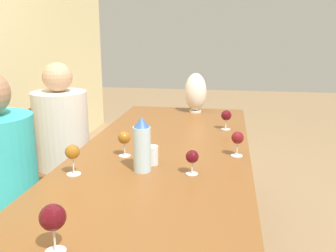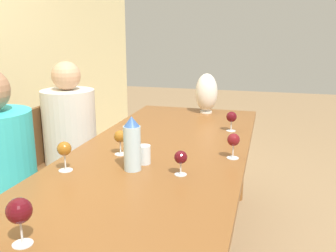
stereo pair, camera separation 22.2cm
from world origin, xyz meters
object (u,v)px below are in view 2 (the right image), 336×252
(water_tumbler, at_px, (144,155))
(person_near, at_px, (1,179))
(water_bottle, at_px, (132,144))
(person_far, at_px, (73,141))
(chair_far, at_px, (64,159))
(wine_glass_0, at_px, (181,158))
(wine_glass_5, at_px, (19,212))
(wine_glass_4, at_px, (233,141))
(wine_glass_1, at_px, (64,150))
(wine_glass_3, at_px, (120,137))
(wine_glass_2, at_px, (231,117))
(vase, at_px, (206,93))

(water_tumbler, bearing_deg, person_near, 101.76)
(water_bottle, height_order, person_far, person_far)
(chair_far, distance_m, person_near, 0.77)
(water_tumbler, bearing_deg, wine_glass_0, -114.94)
(wine_glass_5, relative_size, person_near, 0.13)
(wine_glass_4, relative_size, person_near, 0.11)
(wine_glass_1, relative_size, wine_glass_3, 1.07)
(water_bottle, distance_m, wine_glass_5, 0.71)
(wine_glass_4, bearing_deg, water_tumbler, 114.99)
(wine_glass_1, xyz_separation_m, chair_far, (0.79, 0.49, -0.36))
(wine_glass_5, bearing_deg, water_tumbler, -9.67)
(wine_glass_0, height_order, wine_glass_2, wine_glass_2)
(wine_glass_1, distance_m, wine_glass_3, 0.33)
(wine_glass_3, relative_size, wine_glass_4, 1.00)
(wine_glass_3, relative_size, wine_glass_5, 0.86)
(water_bottle, xyz_separation_m, vase, (1.35, -0.13, 0.04))
(wine_glass_4, distance_m, person_far, 1.25)
(water_bottle, bearing_deg, person_near, 94.64)
(water_tumbler, relative_size, chair_far, 0.11)
(water_tumbler, bearing_deg, wine_glass_4, -65.01)
(water_tumbler, distance_m, wine_glass_3, 0.20)
(water_tumbler, relative_size, wine_glass_5, 0.60)
(wine_glass_3, bearing_deg, wine_glass_2, -39.51)
(wine_glass_4, height_order, person_near, person_near)
(wine_glass_0, xyz_separation_m, wine_glass_3, (0.20, 0.38, 0.01))
(water_tumbler, relative_size, wine_glass_4, 0.71)
(wine_glass_0, height_order, person_near, person_near)
(wine_glass_3, xyz_separation_m, wine_glass_4, (0.10, -0.59, -0.00))
(wine_glass_5, relative_size, person_far, 0.13)
(vase, bearing_deg, wine_glass_4, -163.14)
(chair_far, xyz_separation_m, person_near, (-0.75, -0.08, 0.15))
(person_near, distance_m, person_far, 0.75)
(wine_glass_2, bearing_deg, vase, 26.35)
(wine_glass_1, bearing_deg, wine_glass_3, -29.32)
(vase, relative_size, wine_glass_0, 2.71)
(wine_glass_5, distance_m, person_near, 0.91)
(wine_glass_1, xyz_separation_m, person_near, (0.04, 0.41, -0.21))
(vase, distance_m, wine_glass_0, 1.36)
(wine_glass_1, bearing_deg, water_bottle, -72.75)
(wine_glass_3, height_order, person_near, person_near)
(wine_glass_1, bearing_deg, wine_glass_4, -62.78)
(wine_glass_2, bearing_deg, wine_glass_5, 162.17)
(water_tumbler, distance_m, person_far, 0.96)
(wine_glass_0, distance_m, chair_far, 1.29)
(water_tumbler, distance_m, wine_glass_1, 0.39)
(vase, height_order, wine_glass_5, vase)
(water_bottle, bearing_deg, wine_glass_3, 36.00)
(wine_glass_5, distance_m, person_far, 1.53)
(person_near, bearing_deg, wine_glass_1, -95.20)
(wine_glass_2, bearing_deg, wine_glass_0, 170.10)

